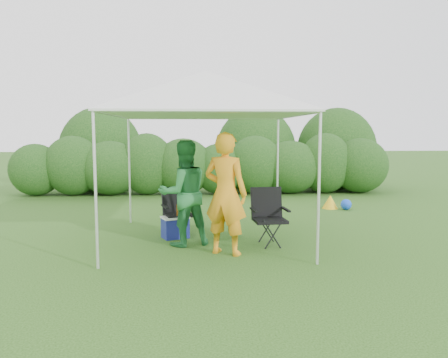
{
  "coord_description": "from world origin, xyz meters",
  "views": [
    {
      "loc": [
        -0.18,
        -6.81,
        1.83
      ],
      "look_at": [
        0.29,
        0.4,
        1.05
      ],
      "focal_mm": 35.0,
      "sensor_mm": 36.0,
      "label": 1
    }
  ],
  "objects": [
    {
      "name": "ground",
      "position": [
        0.0,
        0.0,
        0.0
      ],
      "size": [
        70.0,
        70.0,
        0.0
      ],
      "primitive_type": "plane",
      "color": "#36631F"
    },
    {
      "name": "hedge",
      "position": [
        0.13,
        6.0,
        0.83
      ],
      "size": [
        11.14,
        1.53,
        1.8
      ],
      "color": "#254F19",
      "rests_on": "ground"
    },
    {
      "name": "canopy",
      "position": [
        0.0,
        0.5,
        2.46
      ],
      "size": [
        3.1,
        3.1,
        2.83
      ],
      "color": "silver",
      "rests_on": "ground"
    },
    {
      "name": "chair_right",
      "position": [
        1.0,
        0.15,
        0.52
      ],
      "size": [
        0.61,
        0.56,
        0.92
      ],
      "rotation": [
        0.0,
        0.0,
        0.09
      ],
      "color": "black",
      "rests_on": "ground"
    },
    {
      "name": "chair_left",
      "position": [
        -0.51,
        0.87,
        0.48
      ],
      "size": [
        0.63,
        0.6,
        0.86
      ],
      "rotation": [
        0.0,
        0.0,
        0.32
      ],
      "color": "black",
      "rests_on": "ground"
    },
    {
      "name": "man",
      "position": [
        0.26,
        -0.4,
        0.92
      ],
      "size": [
        0.8,
        0.7,
        1.83
      ],
      "primitive_type": "imported",
      "rotation": [
        0.0,
        0.0,
        2.66
      ],
      "color": "orange",
      "rests_on": "ground"
    },
    {
      "name": "woman",
      "position": [
        -0.37,
        0.17,
        0.85
      ],
      "size": [
        0.99,
        0.88,
        1.7
      ],
      "primitive_type": "imported",
      "rotation": [
        0.0,
        0.0,
        3.48
      ],
      "color": "#287A3C",
      "rests_on": "ground"
    },
    {
      "name": "cooler",
      "position": [
        -0.54,
        0.66,
        0.19
      ],
      "size": [
        0.54,
        0.47,
        0.37
      ],
      "rotation": [
        0.0,
        0.0,
        0.39
      ],
      "color": "navy",
      "rests_on": "ground"
    },
    {
      "name": "bottle",
      "position": [
        -0.48,
        0.62,
        0.51
      ],
      "size": [
        0.07,
        0.07,
        0.27
      ],
      "primitive_type": "cylinder",
      "color": "#592D0C",
      "rests_on": "cooler"
    },
    {
      "name": "lawn_toy",
      "position": [
        3.13,
        3.3,
        0.15
      ],
      "size": [
        0.64,
        0.53,
        0.32
      ],
      "color": "yellow",
      "rests_on": "ground"
    }
  ]
}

